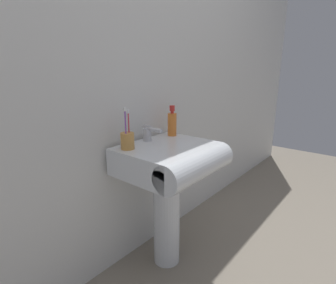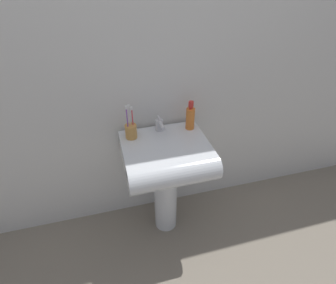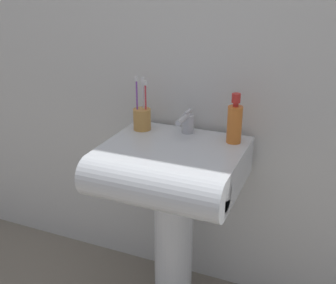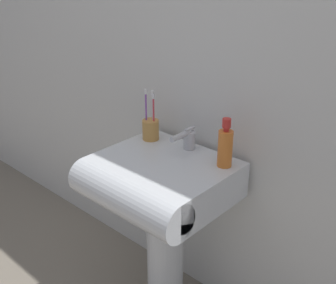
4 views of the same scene
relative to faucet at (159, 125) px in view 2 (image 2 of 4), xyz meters
The scene contains 7 objects.
ground_plane 0.79m from the faucet, 88.38° to the right, with size 6.00×6.00×0.00m, color gray.
wall_back 0.43m from the faucet, 88.07° to the left, with size 5.00×0.05×2.40m, color silver.
sink_pedestal 0.50m from the faucet, 88.38° to the right, with size 0.16×0.16×0.59m, color white.
sink_basin 0.22m from the faucet, 88.84° to the right, with size 0.51×0.47×0.15m.
faucet is the anchor object (origin of this frame).
toothbrush_cup 0.18m from the faucet, behind, with size 0.07×0.07×0.22m.
soap_bottle 0.20m from the faucet, ahead, with size 0.06×0.06×0.19m.
Camera 2 is at (-0.31, -1.22, 1.62)m, focal length 28.00 mm.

